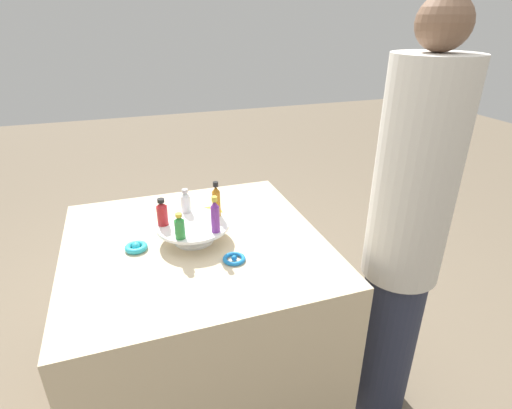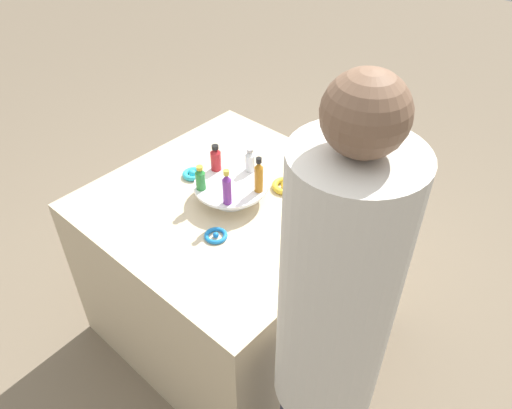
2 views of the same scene
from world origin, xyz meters
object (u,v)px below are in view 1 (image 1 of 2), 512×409
object	(u,v)px
ribbon_bow_blue	(234,259)
person_figure	(404,240)
display_stand	(193,229)
ribbon_bow_gold	(210,213)
bottle_green	(180,227)
bottle_amber	(216,200)
ribbon_bow_teal	(136,247)
bottle_purple	(215,216)
bottle_clear	(186,202)
bottle_red	(162,213)

from	to	relation	value
ribbon_bow_blue	person_figure	distance (m)	0.65
display_stand	ribbon_bow_gold	world-z (taller)	display_stand
display_stand	bottle_green	distance (m)	0.14
display_stand	bottle_amber	world-z (taller)	bottle_amber
display_stand	person_figure	size ratio (longest dim) A/B	0.17
bottle_amber	bottle_green	world-z (taller)	bottle_amber
bottle_amber	bottle_green	xyz separation A→B (m)	(0.14, -0.18, -0.02)
ribbon_bow_teal	person_figure	distance (m)	1.05
bottle_purple	bottle_amber	xyz separation A→B (m)	(-0.13, 0.04, 0.00)
bottle_amber	ribbon_bow_gold	distance (m)	0.21
bottle_amber	person_figure	size ratio (longest dim) A/B	0.09
ribbon_bow_teal	ribbon_bow_gold	size ratio (longest dim) A/B	0.81
display_stand	bottle_clear	distance (m)	0.14
bottle_amber	ribbon_bow_gold	world-z (taller)	bottle_amber
bottle_clear	person_figure	bearing A→B (deg)	56.54
bottle_purple	bottle_amber	world-z (taller)	bottle_amber
display_stand	ribbon_bow_blue	size ratio (longest dim) A/B	3.41
bottle_purple	person_figure	world-z (taller)	person_figure
bottle_red	person_figure	bearing A→B (deg)	64.58
display_stand	ribbon_bow_gold	bearing A→B (deg)	149.88
display_stand	person_figure	distance (m)	0.83
ribbon_bow_gold	person_figure	bearing A→B (deg)	47.40
display_stand	bottle_red	size ratio (longest dim) A/B	2.59
bottle_clear	ribbon_bow_teal	bearing A→B (deg)	-62.48
bottle_purple	bottle_red	xyz separation A→B (m)	(-0.12, -0.19, -0.02)
bottle_clear	ribbon_bow_gold	size ratio (longest dim) A/B	0.96
bottle_red	bottle_purple	bearing A→B (deg)	56.46
bottle_amber	ribbon_bow_gold	size ratio (longest dim) A/B	1.39
bottle_green	person_figure	world-z (taller)	person_figure
bottle_amber	bottle_clear	world-z (taller)	bottle_amber
bottle_green	bottle_red	bearing A→B (deg)	-159.54
bottle_red	display_stand	bearing A→B (deg)	74.46
display_stand	bottle_red	xyz separation A→B (m)	(-0.03, -0.11, 0.08)
display_stand	bottle_green	world-z (taller)	bottle_green
bottle_red	ribbon_bow_blue	world-z (taller)	bottle_red
display_stand	bottle_clear	size ratio (longest dim) A/B	2.82
bottle_purple	ribbon_bow_teal	distance (m)	0.35
bottle_clear	ribbon_bow_blue	world-z (taller)	bottle_clear
ribbon_bow_blue	ribbon_bow_gold	distance (m)	0.40
bottle_purple	ribbon_bow_teal	world-z (taller)	bottle_purple
display_stand	ribbon_bow_teal	distance (m)	0.24
person_figure	bottle_clear	bearing A→B (deg)	-6.64
bottle_purple	bottle_red	distance (m)	0.23
bottle_clear	ribbon_bow_gold	bearing A→B (deg)	124.00
person_figure	bottle_red	bearing A→B (deg)	1.40
bottle_purple	ribbon_bow_teal	xyz separation A→B (m)	(-0.09, -0.31, -0.13)
bottle_red	person_figure	world-z (taller)	person_figure
ribbon_bow_gold	ribbon_bow_blue	bearing A→B (deg)	-0.12
bottle_green	person_figure	distance (m)	0.86
bottle_purple	ribbon_bow_gold	distance (m)	0.33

